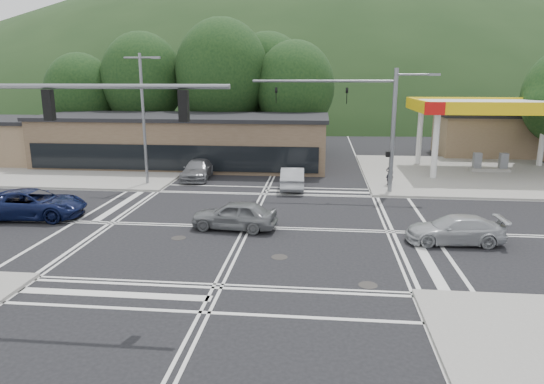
# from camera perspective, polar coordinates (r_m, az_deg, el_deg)

# --- Properties ---
(ground) EXTENTS (120.00, 120.00, 0.00)m
(ground) POSITION_cam_1_polar(r_m,az_deg,el_deg) (24.80, -2.93, -4.17)
(ground) COLOR black
(ground) RESTS_ON ground
(sidewalk_ne) EXTENTS (16.00, 16.00, 0.15)m
(sidewalk_ne) POSITION_cam_1_polar(r_m,az_deg,el_deg) (40.68, 21.92, 1.98)
(sidewalk_ne) COLOR gray
(sidewalk_ne) RESTS_ON ground
(sidewalk_nw) EXTENTS (16.00, 16.00, 0.15)m
(sidewalk_nw) POSITION_cam_1_polar(r_m,az_deg,el_deg) (43.29, -19.82, 2.80)
(sidewalk_nw) COLOR gray
(sidewalk_nw) RESTS_ON ground
(gas_station_canopy) EXTENTS (12.32, 8.34, 5.75)m
(gas_station_canopy) POSITION_cam_1_polar(r_m,az_deg,el_deg) (41.61, 24.82, 8.87)
(gas_station_canopy) COLOR silver
(gas_station_canopy) RESTS_ON ground
(convenience_store) EXTENTS (10.00, 6.00, 3.80)m
(convenience_store) POSITION_cam_1_polar(r_m,az_deg,el_deg) (51.35, 24.49, 6.02)
(convenience_store) COLOR #846B4F
(convenience_store) RESTS_ON ground
(commercial_row) EXTENTS (24.00, 8.00, 4.00)m
(commercial_row) POSITION_cam_1_polar(r_m,az_deg,el_deg) (42.36, -10.25, 5.81)
(commercial_row) COLOR brown
(commercial_row) RESTS_ON ground
(commercial_nw) EXTENTS (8.00, 7.00, 3.60)m
(commercial_nw) POSITION_cam_1_polar(r_m,az_deg,el_deg) (49.25, -28.51, 5.21)
(commercial_nw) COLOR #846B4F
(commercial_nw) RESTS_ON ground
(hill_north) EXTENTS (252.00, 126.00, 140.00)m
(hill_north) POSITION_cam_1_polar(r_m,az_deg,el_deg) (113.66, 4.03, 9.69)
(hill_north) COLOR #1E3518
(hill_north) RESTS_ON ground
(tree_n_a) EXTENTS (8.00, 8.00, 11.75)m
(tree_n_a) POSITION_cam_1_polar(r_m,az_deg,el_deg) (50.54, -14.99, 12.64)
(tree_n_a) COLOR #382619
(tree_n_a) RESTS_ON ground
(tree_n_b) EXTENTS (9.00, 9.00, 12.98)m
(tree_n_b) POSITION_cam_1_polar(r_m,az_deg,el_deg) (48.32, -5.87, 13.77)
(tree_n_b) COLOR #382619
(tree_n_b) RESTS_ON ground
(tree_n_c) EXTENTS (7.60, 7.60, 10.87)m
(tree_n_c) POSITION_cam_1_polar(r_m,az_deg,el_deg) (47.44, 2.68, 12.26)
(tree_n_c) COLOR #382619
(tree_n_c) RESTS_ON ground
(tree_n_d) EXTENTS (6.80, 6.80, 9.76)m
(tree_n_d) POSITION_cam_1_polar(r_m,az_deg,el_deg) (52.06, -21.59, 10.74)
(tree_n_d) COLOR #382619
(tree_n_d) RESTS_ON ground
(tree_n_e) EXTENTS (8.40, 8.40, 11.98)m
(tree_n_e) POSITION_cam_1_polar(r_m,az_deg,el_deg) (51.66, -0.47, 13.09)
(tree_n_e) COLOR #382619
(tree_n_e) RESTS_ON ground
(streetlight_nw) EXTENTS (2.50, 0.25, 9.00)m
(streetlight_nw) POSITION_cam_1_polar(r_m,az_deg,el_deg) (34.63, -14.82, 8.98)
(streetlight_nw) COLOR slate
(streetlight_nw) RESTS_ON ground
(signal_mast_ne) EXTENTS (11.65, 0.30, 8.00)m
(signal_mast_ne) POSITION_cam_1_polar(r_m,az_deg,el_deg) (31.82, 11.89, 8.81)
(signal_mast_ne) COLOR slate
(signal_mast_ne) RESTS_ON ground
(signal_mast_sw) EXTENTS (9.14, 0.28, 8.00)m
(signal_mast_sw) POSITION_cam_1_polar(r_m,az_deg,el_deg) (18.34, -27.55, 4.44)
(signal_mast_sw) COLOR slate
(signal_mast_sw) RESTS_ON ground
(car_blue_west) EXTENTS (5.81, 3.03, 1.56)m
(car_blue_west) POSITION_cam_1_polar(r_m,az_deg,el_deg) (29.23, -26.38, -1.26)
(car_blue_west) COLOR #0D153B
(car_blue_west) RESTS_ON ground
(car_grey_center) EXTENTS (4.42, 2.12, 1.46)m
(car_grey_center) POSITION_cam_1_polar(r_m,az_deg,el_deg) (24.41, -4.45, -2.70)
(car_grey_center) COLOR slate
(car_grey_center) RESTS_ON ground
(car_silver_east) EXTENTS (4.48, 1.96, 1.28)m
(car_silver_east) POSITION_cam_1_polar(r_m,az_deg,el_deg) (23.86, 20.70, -4.16)
(car_silver_east) COLOR #ADB0B4
(car_silver_east) RESTS_ON ground
(car_queue_a) EXTENTS (1.77, 4.56, 1.48)m
(car_queue_a) POSITION_cam_1_polar(r_m,az_deg,el_deg) (33.11, 2.43, 1.68)
(car_queue_a) COLOR #AAADB2
(car_queue_a) RESTS_ON ground
(car_queue_b) EXTENTS (1.95, 4.05, 1.33)m
(car_queue_b) POSITION_cam_1_polar(r_m,az_deg,el_deg) (40.86, 2.02, 3.85)
(car_queue_b) COLOR #BBBBB7
(car_queue_b) RESTS_ON ground
(car_northbound) EXTENTS (2.24, 4.92, 1.40)m
(car_northbound) POSITION_cam_1_polar(r_m,az_deg,el_deg) (36.66, -8.75, 2.63)
(car_northbound) COLOR slate
(car_northbound) RESTS_ON ground
(pedestrian) EXTENTS (0.66, 0.54, 1.58)m
(pedestrian) POSITION_cam_1_polar(r_m,az_deg,el_deg) (34.47, 13.69, 2.12)
(pedestrian) COLOR black
(pedestrian) RESTS_ON sidewalk_ne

